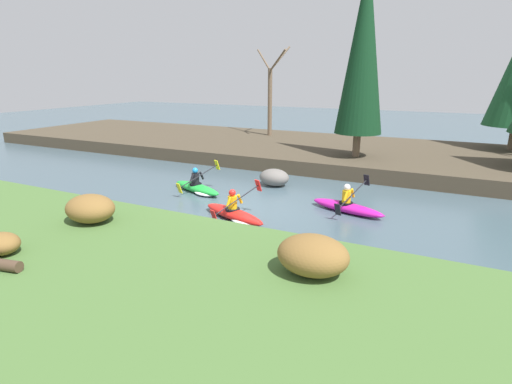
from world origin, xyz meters
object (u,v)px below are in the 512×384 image
Objects in this scene: kayaker_lead at (348,206)px; boulder_midstream at (274,177)px; kayaker_middle at (236,214)px; kayaker_trailing at (198,188)px.

boulder_midstream is (-3.67, 2.05, 0.14)m from kayaker_lead.
boulder_midstream is at bearing 117.50° from kayaker_middle.
kayaker_lead is 1.01× the size of kayaker_middle.
kayaker_lead is at bearing -29.21° from boulder_midstream.
kayaker_trailing is at bearing -162.01° from kayaker_lead.
kayaker_trailing is at bearing 164.23° from kayaker_middle.
kayaker_trailing is (-6.00, -0.25, -0.02)m from kayaker_lead.
kayaker_lead is 3.90m from kayaker_middle.
kayaker_middle and kayaker_trailing have the same top height.
kayaker_lead is 1.01× the size of kayaker_trailing.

